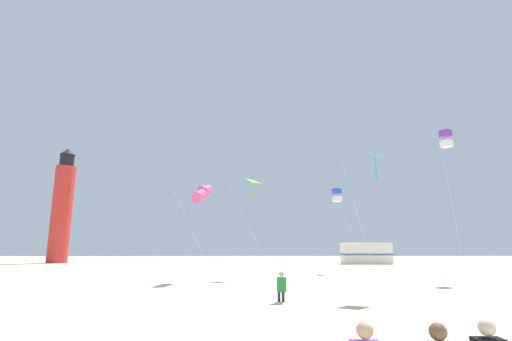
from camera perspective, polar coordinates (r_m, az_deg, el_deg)
kite_flyer_standing at (r=14.98m, az=3.84°, el=-16.90°), size 0.34×0.51×1.16m
kite_tube_rainbow at (r=24.48m, az=-8.02°, el=-3.34°), size 2.65×2.89×6.18m
kite_box_blue at (r=33.74m, az=12.06°, el=-3.66°), size 3.14×2.70×7.12m
kite_box_violet at (r=28.22m, az=26.60°, el=4.27°), size 0.88×0.88×9.72m
kite_diamond_lime at (r=26.93m, az=-0.53°, el=-2.09°), size 3.37×2.55×6.92m
kite_diamond_cyan at (r=17.49m, az=17.33°, el=1.73°), size 2.02×2.02×6.29m
lighthouse_distant at (r=62.49m, az=-27.08°, el=-5.02°), size 2.80×2.80×16.80m
rv_van_white at (r=53.71m, az=16.19°, el=-11.85°), size 6.50×2.52×2.80m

